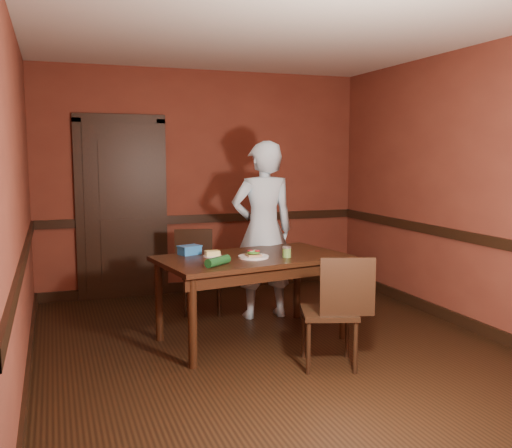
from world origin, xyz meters
TOP-DOWN VIEW (x-y plane):
  - floor at (0.00, 0.00)m, footprint 4.00×4.50m
  - ceiling at (0.00, 0.00)m, footprint 4.00×4.50m
  - wall_back at (0.00, 2.25)m, footprint 4.00×0.02m
  - wall_front at (0.00, -2.25)m, footprint 4.00×0.02m
  - wall_left at (-2.00, 0.00)m, footprint 0.02×4.50m
  - wall_right at (2.00, 0.00)m, footprint 0.02×4.50m
  - dado_back at (0.00, 2.23)m, footprint 4.00×0.03m
  - dado_left at (-1.99, 0.00)m, footprint 0.03×4.50m
  - dado_right at (1.99, 0.00)m, footprint 0.03×4.50m
  - baseboard_back at (0.00, 2.23)m, footprint 4.00×0.03m
  - baseboard_left at (-1.99, 0.00)m, footprint 0.03×4.50m
  - baseboard_right at (1.99, 0.00)m, footprint 0.03×4.50m
  - door at (-1.00, 2.22)m, footprint 1.05×0.07m
  - dining_table at (-0.09, 0.22)m, footprint 1.79×1.20m
  - chair_far at (-0.29, 1.26)m, footprint 0.50×0.50m
  - chair_near at (0.28, -0.60)m, footprint 0.54×0.54m
  - person at (0.27, 0.89)m, footprint 0.68×0.46m
  - sandwich_plate at (-0.10, 0.13)m, footprint 0.27×0.27m
  - sauce_jar at (0.19, 0.06)m, footprint 0.08×0.08m
  - cheese_saucer at (-0.43, 0.32)m, footprint 0.17×0.17m
  - food_tub at (-0.60, 0.49)m, footprint 0.23×0.20m
  - wrapped_veg at (-0.50, -0.10)m, footprint 0.26×0.22m

SIDE VIEW (x-z plane):
  - floor at x=0.00m, z-range -0.01..0.01m
  - baseboard_back at x=0.00m, z-range 0.00..0.12m
  - baseboard_left at x=-1.99m, z-range 0.00..0.12m
  - baseboard_right at x=1.99m, z-range 0.00..0.12m
  - dining_table at x=-0.09m, z-range 0.00..0.78m
  - chair_far at x=-0.29m, z-range 0.00..0.88m
  - chair_near at x=0.28m, z-range 0.00..0.91m
  - sandwich_plate at x=-0.10m, z-range 0.76..0.83m
  - cheese_saucer at x=-0.43m, z-range 0.77..0.82m
  - wrapped_veg at x=-0.50m, z-range 0.78..0.85m
  - food_tub at x=-0.60m, z-range 0.78..0.86m
  - sauce_jar at x=0.19m, z-range 0.78..0.87m
  - dado_back at x=0.00m, z-range 0.85..0.95m
  - dado_left at x=-1.99m, z-range 0.85..0.95m
  - dado_right at x=1.99m, z-range 0.85..0.95m
  - person at x=0.27m, z-range 0.00..1.82m
  - door at x=-1.00m, z-range -0.01..2.19m
  - wall_back at x=0.00m, z-range 0.00..2.70m
  - wall_front at x=0.00m, z-range 0.00..2.70m
  - wall_left at x=-2.00m, z-range 0.00..2.70m
  - wall_right at x=2.00m, z-range 0.00..2.70m
  - ceiling at x=0.00m, z-range 2.70..2.71m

